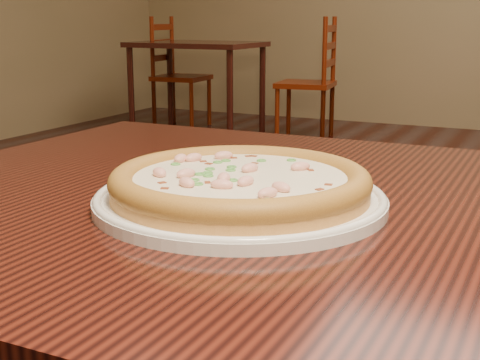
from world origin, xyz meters
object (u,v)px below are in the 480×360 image
at_px(bg_table_left, 197,54).
at_px(chair_a, 176,76).
at_px(pizza, 240,183).
at_px(plate, 240,199).
at_px(chair_b, 313,84).
at_px(hero_table, 355,292).

distance_m(bg_table_left, chair_a, 0.48).
relative_size(pizza, bg_table_left, 0.29).
distance_m(plate, pizza, 0.02).
distance_m(chair_a, chair_b, 1.29).
height_order(plate, chair_b, chair_b).
bearing_deg(plate, pizza, -153.16).
height_order(plate, chair_a, chair_a).
xyz_separation_m(plate, bg_table_left, (-2.42, 4.16, -0.10)).
relative_size(plate, chair_a, 0.34).
relative_size(hero_table, pizza, 4.19).
relative_size(pizza, chair_b, 0.30).
bearing_deg(plate, bg_table_left, 120.17).
bearing_deg(bg_table_left, hero_table, -58.30).
distance_m(hero_table, plate, 0.17).
distance_m(hero_table, bg_table_left, 4.83).
relative_size(hero_table, chair_a, 1.26).
height_order(bg_table_left, chair_a, chair_a).
xyz_separation_m(hero_table, plate, (-0.12, -0.05, 0.11)).
bearing_deg(pizza, chair_a, 122.19).
height_order(hero_table, chair_a, chair_a).
relative_size(hero_table, plate, 3.73).
bearing_deg(hero_table, pizza, -157.37).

